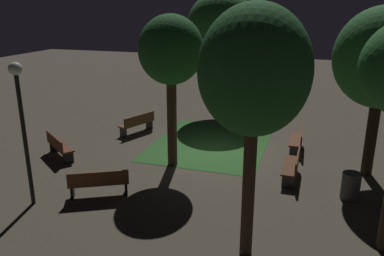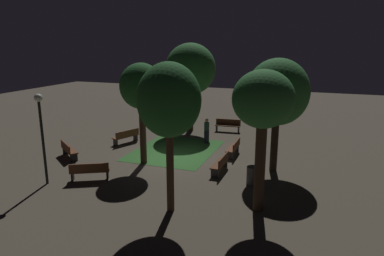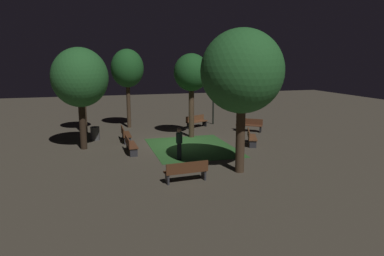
{
  "view_description": "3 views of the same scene",
  "coord_description": "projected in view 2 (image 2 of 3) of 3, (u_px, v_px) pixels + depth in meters",
  "views": [
    {
      "loc": [
        -13.87,
        -3.55,
        5.6
      ],
      "look_at": [
        -0.25,
        0.83,
        1.06
      ],
      "focal_mm": 36.45,
      "sensor_mm": 36.0,
      "label": 1
    },
    {
      "loc": [
        -17.28,
        -7.34,
        6.35
      ],
      "look_at": [
        0.75,
        -0.76,
        1.58
      ],
      "focal_mm": 32.6,
      "sensor_mm": 36.0,
      "label": 2
    },
    {
      "loc": [
        20.15,
        -5.0,
        5.0
      ],
      "look_at": [
        1.05,
        0.48,
        1.12
      ],
      "focal_mm": 33.3,
      "sensor_mm": 36.0,
      "label": 3
    }
  ],
  "objects": [
    {
      "name": "bench_near_trees",
      "position": [
        221.0,
        163.0,
        17.31
      ],
      "size": [
        1.8,
        0.49,
        0.88
      ],
      "color": "#512D19",
      "rests_on": "ground"
    },
    {
      "name": "trash_bin",
      "position": [
        253.0,
        175.0,
        15.88
      ],
      "size": [
        0.55,
        0.55,
        0.83
      ],
      "primitive_type": "cylinder",
      "color": "#4C4C4C",
      "rests_on": "ground"
    },
    {
      "name": "tree_near_wall",
      "position": [
        277.0,
        93.0,
        16.72
      ],
      "size": [
        3.05,
        3.05,
        5.62
      ],
      "color": "#2D2116",
      "rests_on": "ground"
    },
    {
      "name": "pedestrian",
      "position": [
        207.0,
        130.0,
        22.25
      ],
      "size": [
        0.33,
        0.32,
        1.61
      ],
      "color": "black",
      "rests_on": "ground"
    },
    {
      "name": "tree_tall_center",
      "position": [
        141.0,
        88.0,
        17.76
      ],
      "size": [
        2.21,
        2.21,
        5.33
      ],
      "color": "#423021",
      "rests_on": "ground"
    },
    {
      "name": "lamp_post_path_center",
      "position": [
        41.0,
        123.0,
        15.36
      ],
      "size": [
        0.36,
        0.36,
        4.16
      ],
      "color": "black",
      "rests_on": "ground"
    },
    {
      "name": "tree_lawn_side",
      "position": [
        190.0,
        69.0,
        24.56
      ],
      "size": [
        3.57,
        3.57,
        6.28
      ],
      "color": "#423021",
      "rests_on": "ground"
    },
    {
      "name": "grass_lawn",
      "position": [
        175.0,
        150.0,
        20.91
      ],
      "size": [
        5.78,
        4.62,
        0.01
      ],
      "primitive_type": "cube",
      "color": "#2D6028",
      "rests_on": "ground"
    },
    {
      "name": "bench_back_row",
      "position": [
        228.0,
        125.0,
        25.23
      ],
      "size": [
        0.62,
        1.83,
        0.88
      ],
      "color": "#512D19",
      "rests_on": "ground"
    },
    {
      "name": "tree_right_canopy",
      "position": [
        263.0,
        103.0,
        12.52
      ],
      "size": [
        2.26,
        2.26,
        5.42
      ],
      "color": "#38281C",
      "rests_on": "ground"
    },
    {
      "name": "bench_corner",
      "position": [
        234.0,
        147.0,
        19.87
      ],
      "size": [
        1.81,
        0.52,
        0.88
      ],
      "color": "brown",
      "rests_on": "ground"
    },
    {
      "name": "bench_lawn_edge",
      "position": [
        90.0,
        171.0,
        16.27
      ],
      "size": [
        1.26,
        1.82,
        0.88
      ],
      "color": "brown",
      "rests_on": "ground"
    },
    {
      "name": "bench_path_side",
      "position": [
        126.0,
        136.0,
        22.26
      ],
      "size": [
        1.85,
        1.12,
        0.88
      ],
      "color": "brown",
      "rests_on": "ground"
    },
    {
      "name": "tree_back_left",
      "position": [
        169.0,
        101.0,
        12.47
      ],
      "size": [
        2.34,
        2.34,
        5.69
      ],
      "color": "#423021",
      "rests_on": "ground"
    },
    {
      "name": "bench_front_left",
      "position": [
        68.0,
        149.0,
        19.48
      ],
      "size": [
        1.45,
        1.73,
        0.88
      ],
      "color": "brown",
      "rests_on": "ground"
    },
    {
      "name": "ground_plane",
      "position": [
        175.0,
        157.0,
        19.73
      ],
      "size": [
        60.0,
        60.0,
        0.0
      ],
      "primitive_type": "plane",
      "color": "#4C4438"
    }
  ]
}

